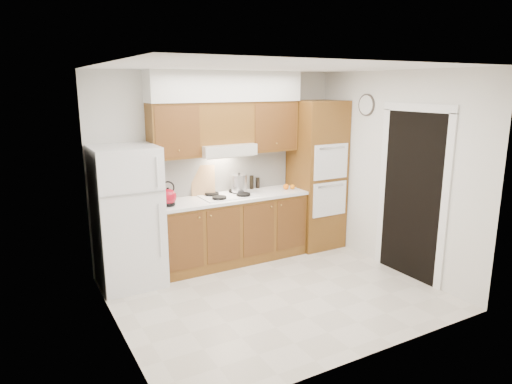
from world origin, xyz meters
TOP-DOWN VIEW (x-y plane):
  - floor at (0.00, 0.00)m, footprint 3.60×3.60m
  - ceiling at (0.00, 0.00)m, footprint 3.60×3.60m
  - wall_back at (0.00, 1.50)m, footprint 3.60×0.02m
  - wall_left at (-1.80, 0.00)m, footprint 0.02×3.00m
  - wall_right at (1.80, 0.00)m, footprint 0.02×3.00m
  - fridge at (-1.41, 1.14)m, footprint 0.75×0.72m
  - base_cabinets at (0.02, 1.20)m, footprint 2.11×0.60m
  - countertop at (0.03, 1.19)m, footprint 2.13×0.62m
  - backsplash at (0.02, 1.49)m, footprint 2.11×0.03m
  - oven_cabinet at (1.44, 1.18)m, footprint 0.70×0.65m
  - upper_cab_left at (-0.71, 1.33)m, footprint 0.63×0.33m
  - upper_cab_right at (0.72, 1.33)m, footprint 0.73×0.33m
  - range_hood at (-0.02, 1.27)m, footprint 0.75×0.45m
  - upper_cab_over_hood at (-0.02, 1.33)m, footprint 0.75×0.33m
  - soffit at (0.03, 1.32)m, footprint 2.13×0.36m
  - cooktop at (-0.02, 1.21)m, footprint 0.74×0.50m
  - doorway at (1.79, -0.35)m, footprint 0.02×0.90m
  - wall_clock at (1.79, 0.55)m, footprint 0.02×0.30m
  - kettle at (-0.90, 1.11)m, footprint 0.25×0.25m
  - cutting_board at (-0.29, 1.42)m, footprint 0.34×0.22m
  - stock_pot at (0.18, 1.27)m, footprint 0.26×0.26m
  - condiment_a at (0.48, 1.44)m, footprint 0.06×0.06m
  - condiment_b at (0.48, 1.45)m, footprint 0.06×0.06m
  - condiment_c at (0.58, 1.45)m, footprint 0.07×0.07m
  - orange_near at (0.98, 1.13)m, footprint 0.09×0.09m
  - orange_far at (0.89, 1.16)m, footprint 0.10×0.10m

SIDE VIEW (x-z plane):
  - floor at x=0.00m, z-range 0.00..0.00m
  - base_cabinets at x=0.02m, z-range 0.00..0.90m
  - fridge at x=-1.41m, z-range 0.00..1.72m
  - countertop at x=0.03m, z-range 0.90..0.94m
  - cooktop at x=-0.02m, z-range 0.94..0.95m
  - orange_near at x=0.98m, z-range 0.94..1.01m
  - orange_far at x=0.89m, z-range 0.94..1.02m
  - condiment_c at x=0.58m, z-range 0.94..1.09m
  - condiment_b at x=0.48m, z-range 0.94..1.12m
  - condiment_a at x=0.48m, z-range 0.94..1.14m
  - doorway at x=1.79m, z-range 0.00..2.10m
  - kettle at x=-0.90m, z-range 0.95..1.16m
  - stock_pot at x=0.18m, z-range 0.97..1.20m
  - oven_cabinet at x=1.44m, z-range 0.00..2.20m
  - cutting_board at x=-0.29m, z-range 0.93..1.35m
  - backsplash at x=0.02m, z-range 0.94..1.50m
  - wall_back at x=0.00m, z-range 0.00..2.60m
  - wall_left at x=-1.80m, z-range 0.00..2.60m
  - wall_right at x=1.80m, z-range 0.00..2.60m
  - range_hood at x=-0.02m, z-range 1.50..1.65m
  - upper_cab_left at x=-0.71m, z-range 1.50..2.20m
  - upper_cab_right at x=0.72m, z-range 1.50..2.20m
  - upper_cab_over_hood at x=-0.02m, z-range 1.65..2.20m
  - wall_clock at x=1.79m, z-range 2.00..2.30m
  - soffit at x=0.03m, z-range 2.20..2.60m
  - ceiling at x=0.00m, z-range 2.60..2.60m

